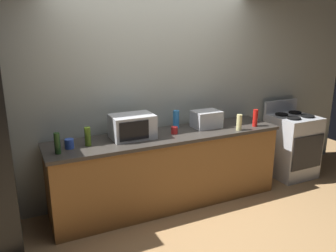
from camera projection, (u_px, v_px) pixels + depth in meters
name	position (u px, v px, depth m)	size (l,w,h in m)	color
ground_plane	(183.00, 218.00, 3.95)	(8.00, 8.00, 0.00)	#A87F51
back_wall	(154.00, 91.00, 4.28)	(6.40, 0.10, 2.70)	#9EA399
counter_run	(168.00, 169.00, 4.17)	(2.84, 0.64, 0.90)	brown
stove_range	(291.00, 145.00, 5.00)	(0.60, 0.61, 1.08)	#B7BABF
microwave	(132.00, 126.00, 3.88)	(0.48, 0.35, 0.27)	#B7BABF
toaster_oven	(206.00, 119.00, 4.31)	(0.34, 0.26, 0.21)	#B7BABF
bottle_olive_oil	(88.00, 136.00, 3.63)	(0.07, 0.07, 0.20)	#4C6B19
bottle_wine	(57.00, 143.00, 3.39)	(0.06, 0.06, 0.22)	#1E3F19
bottle_vinegar	(239.00, 122.00, 4.18)	(0.07, 0.07, 0.20)	beige
bottle_hot_sauce	(255.00, 118.00, 4.35)	(0.06, 0.06, 0.22)	red
bottle_spray_cleaner	(176.00, 119.00, 4.28)	(0.08, 0.08, 0.22)	#338CE5
mug_blue	(69.00, 144.00, 3.56)	(0.09, 0.09, 0.10)	#2D4CB2
mug_red	(174.00, 130.00, 4.06)	(0.08, 0.08, 0.09)	red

